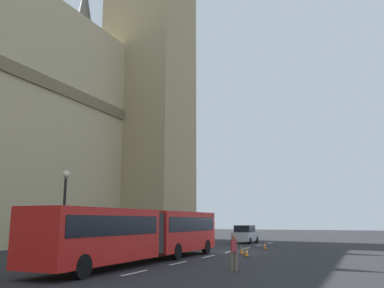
% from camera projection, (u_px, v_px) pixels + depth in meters
% --- Properties ---
extents(ground_plane, '(160.00, 160.00, 0.00)m').
position_uv_depth(ground_plane, '(230.00, 252.00, 30.74)').
color(ground_plane, '#262628').
extents(lane_centre_marking, '(29.80, 0.16, 0.01)m').
position_uv_depth(lane_centre_marking, '(230.00, 252.00, 30.79)').
color(lane_centre_marking, silver).
rests_on(lane_centre_marking, ground_plane).
extents(articulated_bus, '(16.81, 2.54, 2.90)m').
position_uv_depth(articulated_bus, '(143.00, 231.00, 23.17)').
color(articulated_bus, red).
rests_on(articulated_bus, ground_plane).
extents(sedan_lead, '(4.40, 1.86, 1.85)m').
position_uv_depth(sedan_lead, '(245.00, 234.00, 42.78)').
color(sedan_lead, '#B7B7BC').
rests_on(sedan_lead, ground_plane).
extents(traffic_cone_west, '(0.36, 0.36, 0.58)m').
position_uv_depth(traffic_cone_west, '(247.00, 252.00, 26.65)').
color(traffic_cone_west, black).
rests_on(traffic_cone_west, ground_plane).
extents(traffic_cone_middle, '(0.36, 0.36, 0.58)m').
position_uv_depth(traffic_cone_middle, '(242.00, 250.00, 28.47)').
color(traffic_cone_middle, black).
rests_on(traffic_cone_middle, ground_plane).
extents(traffic_cone_east, '(0.36, 0.36, 0.58)m').
position_uv_depth(traffic_cone_east, '(265.00, 246.00, 33.79)').
color(traffic_cone_east, black).
rests_on(traffic_cone_east, ground_plane).
extents(street_lamp, '(0.44, 0.44, 5.27)m').
position_uv_depth(street_lamp, '(64.00, 208.00, 23.79)').
color(street_lamp, black).
rests_on(street_lamp, ground_plane).
extents(pedestrian_near_cones, '(0.46, 0.39, 1.69)m').
position_uv_depth(pedestrian_near_cones, '(234.00, 251.00, 19.19)').
color(pedestrian_near_cones, '#726651').
rests_on(pedestrian_near_cones, ground_plane).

